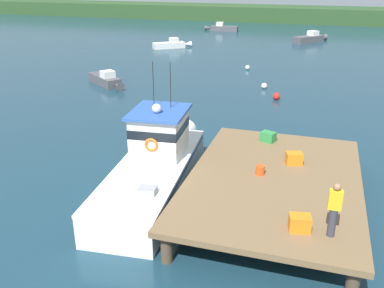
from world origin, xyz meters
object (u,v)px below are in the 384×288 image
at_px(deckhand_by_the_boat, 334,209).
at_px(mooring_buoy_spare_mooring, 276,96).
at_px(moored_boat_far_left, 171,45).
at_px(crate_stack_mid_dock, 294,158).
at_px(mooring_buoy_inshore, 264,86).
at_px(bait_bucket, 260,170).
at_px(moored_boat_mid_harbor, 222,28).
at_px(moored_boat_outer_mooring, 106,80).
at_px(mooring_buoy_channel_marker, 248,67).
at_px(crate_single_far, 268,137).
at_px(main_fishing_boat, 156,163).
at_px(moored_boat_off_the_point, 311,38).
at_px(crate_stack_near_edge, 300,223).

height_order(deckhand_by_the_boat, mooring_buoy_spare_mooring, deckhand_by_the_boat).
height_order(moored_boat_far_left, mooring_buoy_spare_mooring, moored_boat_far_left).
xyz_separation_m(crate_stack_mid_dock, mooring_buoy_inshore, (-3.27, 15.32, -1.21)).
xyz_separation_m(bait_bucket, deckhand_by_the_boat, (2.47, -3.24, 0.69)).
xyz_separation_m(moored_boat_mid_harbor, moored_boat_outer_mooring, (-1.23, -32.54, -0.03)).
distance_m(moored_boat_outer_mooring, mooring_buoy_channel_marker, 12.49).
xyz_separation_m(crate_single_far, crate_stack_mid_dock, (1.26, -2.02, 0.02)).
bearing_deg(mooring_buoy_channel_marker, moored_boat_far_left, 139.84).
xyz_separation_m(deckhand_by_the_boat, mooring_buoy_channel_marker, (-6.96, 25.80, -1.86)).
bearing_deg(moored_boat_mid_harbor, main_fishing_boat, -79.76).
bearing_deg(bait_bucket, moored_boat_mid_harbor, 105.02).
height_order(moored_boat_off_the_point, mooring_buoy_spare_mooring, moored_boat_off_the_point).
height_order(moored_boat_outer_mooring, mooring_buoy_spare_mooring, moored_boat_outer_mooring).
bearing_deg(moored_boat_mid_harbor, mooring_buoy_inshore, -71.03).
relative_size(moored_boat_far_left, mooring_buoy_inshore, 9.39).
relative_size(moored_boat_mid_harbor, mooring_buoy_channel_marker, 11.75).
distance_m(bait_bucket, mooring_buoy_inshore, 16.79).
distance_m(deckhand_by_the_boat, mooring_buoy_inshore, 20.47).
height_order(moored_boat_mid_harbor, moored_boat_outer_mooring, moored_boat_mid_harbor).
xyz_separation_m(moored_boat_off_the_point, mooring_buoy_spare_mooring, (-0.99, -26.14, -0.20)).
height_order(main_fishing_boat, crate_stack_mid_dock, main_fishing_boat).
bearing_deg(moored_boat_outer_mooring, mooring_buoy_channel_marker, 41.93).
distance_m(main_fishing_boat, crate_stack_mid_dock, 5.36).
height_order(moored_boat_mid_harbor, mooring_buoy_channel_marker, moored_boat_mid_harbor).
height_order(crate_single_far, mooring_buoy_inshore, crate_single_far).
height_order(crate_stack_mid_dock, mooring_buoy_channel_marker, crate_stack_mid_dock).
xyz_separation_m(moored_boat_mid_harbor, mooring_buoy_channel_marker, (8.06, -24.20, -0.21)).
height_order(crate_stack_near_edge, mooring_buoy_inshore, crate_stack_near_edge).
xyz_separation_m(main_fishing_boat, mooring_buoy_inshore, (1.94, 16.47, -0.79)).
relative_size(deckhand_by_the_boat, moored_boat_mid_harbor, 0.34).
relative_size(mooring_buoy_channel_marker, mooring_buoy_inshore, 0.95).
bearing_deg(mooring_buoy_spare_mooring, crate_single_far, -85.68).
distance_m(crate_stack_near_edge, bait_bucket, 3.62).
relative_size(crate_single_far, mooring_buoy_channel_marker, 1.48).
bearing_deg(main_fishing_boat, crate_single_far, 38.74).
relative_size(crate_single_far, crate_stack_mid_dock, 1.00).
bearing_deg(bait_bucket, moored_boat_off_the_point, 89.97).
bearing_deg(moored_boat_off_the_point, bait_bucket, -90.03).
bearing_deg(mooring_buoy_inshore, moored_boat_mid_harbor, 108.97).
relative_size(bait_bucket, moored_boat_mid_harbor, 0.07).
bearing_deg(main_fishing_boat, deckhand_by_the_boat, -27.12).
relative_size(crate_single_far, crate_stack_near_edge, 1.00).
bearing_deg(mooring_buoy_inshore, deckhand_by_the_boat, -76.82).
bearing_deg(crate_stack_near_edge, bait_bucket, 116.56).
relative_size(crate_stack_mid_dock, moored_boat_outer_mooring, 0.15).
xyz_separation_m(main_fishing_boat, mooring_buoy_spare_mooring, (3.15, 13.81, -0.76)).
height_order(main_fishing_boat, moored_boat_far_left, main_fishing_boat).
distance_m(main_fishing_boat, deckhand_by_the_boat, 7.48).
bearing_deg(moored_boat_off_the_point, mooring_buoy_channel_marker, -104.42).
xyz_separation_m(main_fishing_boat, moored_boat_off_the_point, (4.14, 39.95, -0.56)).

